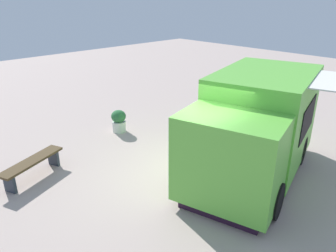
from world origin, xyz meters
name	(u,v)px	position (x,y,z in m)	size (l,w,h in m)	color
ground_plane	(194,179)	(0.00, 0.00, 0.00)	(40.00, 40.00, 0.00)	#B39E94
food_truck	(255,129)	(0.78, 1.35, 1.25)	(3.41, 5.10, 2.60)	#62BD40
planter_flowering_near	(222,106)	(-2.35, 4.21, 0.40)	(0.49, 0.49, 0.76)	#4B4F49
planter_flowering_far	(119,121)	(-3.89, 0.47, 0.40)	(0.50, 0.50, 0.77)	silver
plaza_bench	(32,164)	(-2.94, -2.91, 0.38)	(1.04, 1.84, 0.50)	#493821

